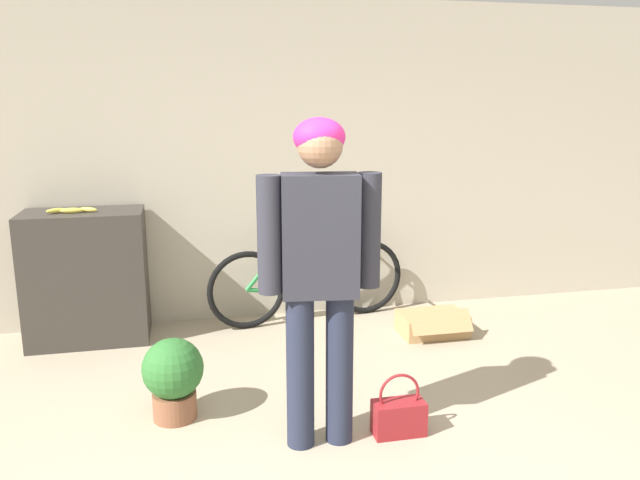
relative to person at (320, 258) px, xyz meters
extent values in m
cube|color=#B7AD99|center=(-0.07, 2.12, 0.28)|extent=(8.00, 0.06, 2.60)
cube|color=white|center=(0.48, 2.09, -0.67)|extent=(0.08, 0.01, 0.12)
cube|color=#38332D|center=(-1.40, 1.82, -0.52)|extent=(0.87, 0.49, 1.00)
cylinder|color=#23283D|center=(-0.11, 0.00, -0.61)|extent=(0.15, 0.15, 0.83)
cylinder|color=#23283D|center=(0.11, 0.00, -0.61)|extent=(0.15, 0.15, 0.83)
cube|color=#2D2D38|center=(0.00, 0.00, 0.12)|extent=(0.41, 0.25, 0.62)
cylinder|color=#2D2D38|center=(-0.25, 0.00, 0.13)|extent=(0.12, 0.12, 0.59)
cylinder|color=#2D2D38|center=(0.25, 0.00, 0.13)|extent=(0.12, 0.12, 0.59)
sphere|color=#A37556|center=(0.00, 0.00, 0.57)|extent=(0.22, 0.22, 0.22)
ellipsoid|color=#EA2884|center=(0.00, 0.02, 0.61)|extent=(0.26, 0.24, 0.19)
torus|color=black|center=(-0.20, 1.80, -0.70)|extent=(0.64, 0.14, 0.64)
torus|color=black|center=(0.85, 1.95, -0.70)|extent=(0.64, 0.14, 0.64)
cylinder|color=#237A38|center=(0.00, 1.83, -0.72)|extent=(0.41, 0.09, 0.08)
cylinder|color=#237A38|center=(-0.05, 1.82, -0.53)|extent=(0.32, 0.08, 0.36)
cylinder|color=#237A38|center=(0.15, 1.85, -0.56)|extent=(0.14, 0.05, 0.39)
cylinder|color=#237A38|center=(0.46, 1.89, -0.56)|extent=(0.55, 0.12, 0.40)
cylinder|color=#237A38|center=(0.41, 1.88, -0.37)|extent=(0.63, 0.12, 0.05)
cylinder|color=#237A38|center=(0.78, 1.94, -0.54)|extent=(0.16, 0.06, 0.33)
cylinder|color=#237A38|center=(0.74, 1.93, -0.35)|extent=(0.07, 0.04, 0.08)
cylinder|color=#237A38|center=(0.76, 1.93, -0.32)|extent=(0.09, 0.46, 0.02)
ellipsoid|color=black|center=(0.09, 1.84, -0.34)|extent=(0.23, 0.11, 0.05)
ellipsoid|color=#EAD64C|center=(-1.45, 1.76, 0.00)|extent=(0.17, 0.04, 0.04)
ellipsoid|color=#EAD64C|center=(-1.56, 1.78, 0.00)|extent=(0.15, 0.10, 0.04)
ellipsoid|color=#EAD64C|center=(-1.34, 1.78, 0.00)|extent=(0.15, 0.10, 0.03)
sphere|color=brown|center=(-1.62, 1.80, 0.00)|extent=(0.02, 0.02, 0.02)
cube|color=maroon|center=(0.44, -0.02, -0.92)|extent=(0.29, 0.14, 0.19)
torus|color=maroon|center=(0.44, -0.02, -0.78)|extent=(0.23, 0.02, 0.23)
cube|color=tan|center=(1.21, 1.36, -0.94)|extent=(0.51, 0.34, 0.17)
cube|color=tan|center=(1.21, 1.19, -0.86)|extent=(0.48, 0.12, 0.15)
cylinder|color=brown|center=(-0.76, 0.43, -0.94)|extent=(0.25, 0.25, 0.16)
sphere|color=#2D6B2D|center=(-0.76, 0.43, -0.71)|extent=(0.35, 0.35, 0.35)
camera|label=1|loc=(-0.66, -2.97, 0.78)|focal=35.00mm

